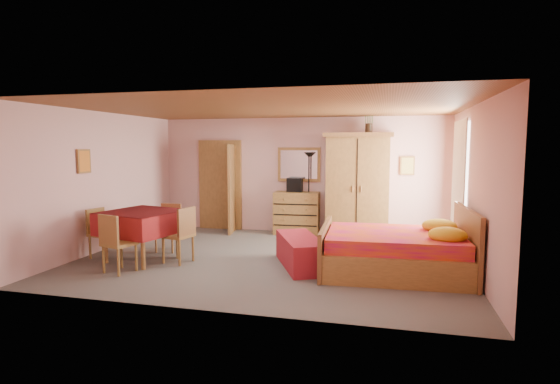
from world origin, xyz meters
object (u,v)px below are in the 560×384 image
(wall_mirror, at_px, (299,164))
(wardrobe, at_px, (358,186))
(chest_of_drawers, at_px, (297,213))
(bench, at_px, (300,252))
(dining_table, at_px, (143,236))
(sunflower_vase, at_px, (369,120))
(chair_south, at_px, (119,243))
(bed, at_px, (394,240))
(chair_east, at_px, (178,235))
(chair_north, at_px, (168,228))
(stereo, at_px, (295,185))
(chair_west, at_px, (104,233))
(floor_lamp, at_px, (309,193))

(wall_mirror, relative_size, wardrobe, 0.44)
(wardrobe, bearing_deg, chest_of_drawers, 175.33)
(bench, bearing_deg, dining_table, -173.97)
(sunflower_vase, bearing_deg, bench, -110.45)
(wall_mirror, xyz_separation_m, chair_south, (-2.07, -3.81, -1.09))
(bed, bearing_deg, chair_south, -168.97)
(wardrobe, xyz_separation_m, chair_east, (-2.79, -2.77, -0.65))
(chair_east, bearing_deg, chest_of_drawers, -13.51)
(chair_north, bearing_deg, wall_mirror, -134.31)
(chair_south, height_order, chair_north, chair_south)
(stereo, distance_m, wardrobe, 1.41)
(stereo, relative_size, bed, 0.15)
(wardrobe, xyz_separation_m, chair_south, (-3.41, -3.52, -0.66))
(stereo, distance_m, chair_south, 4.22)
(bench, xyz_separation_m, chair_east, (-2.05, -0.25, 0.23))
(wardrobe, distance_m, dining_table, 4.49)
(sunflower_vase, bearing_deg, dining_table, -142.29)
(wall_mirror, distance_m, wardrobe, 1.44)
(chest_of_drawers, height_order, chair_west, chest_of_drawers)
(dining_table, distance_m, chair_south, 0.72)
(stereo, distance_m, chair_east, 3.29)
(floor_lamp, height_order, bench, floor_lamp)
(chest_of_drawers, xyz_separation_m, bench, (0.60, -2.60, -0.23))
(chest_of_drawers, relative_size, floor_lamp, 0.55)
(chair_west, distance_m, chair_east, 1.41)
(chest_of_drawers, distance_m, chair_east, 3.20)
(chair_west, bearing_deg, chest_of_drawers, 145.23)
(chair_south, distance_m, chair_west, 1.06)
(chair_south, bearing_deg, wardrobe, 62.14)
(wall_mirror, bearing_deg, sunflower_vase, -10.60)
(dining_table, xyz_separation_m, chair_west, (-0.76, -0.02, 0.01))
(chair_south, bearing_deg, sunflower_vase, 60.61)
(stereo, distance_m, floor_lamp, 0.37)
(wall_mirror, xyz_separation_m, sunflower_vase, (1.55, -0.28, 0.96))
(stereo, xyz_separation_m, dining_table, (-2.04, -2.94, -0.67))
(floor_lamp, distance_m, chair_south, 4.35)
(dining_table, relative_size, chair_east, 1.24)
(chest_of_drawers, xyz_separation_m, sunflower_vase, (1.55, -0.07, 2.04))
(chest_of_drawers, bearing_deg, bed, -53.84)
(bench, bearing_deg, wardrobe, 73.64)
(chest_of_drawers, distance_m, wardrobe, 1.49)
(floor_lamp, distance_m, bed, 3.22)
(chest_of_drawers, height_order, chair_north, chest_of_drawers)
(sunflower_vase, bearing_deg, chest_of_drawers, 177.56)
(stereo, bearing_deg, bench, -75.96)
(chair_north, distance_m, chair_east, 0.90)
(wall_mirror, distance_m, sunflower_vase, 1.84)
(bed, bearing_deg, dining_table, -178.66)
(bench, distance_m, dining_table, 2.72)
(chair_west, bearing_deg, dining_table, 101.19)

